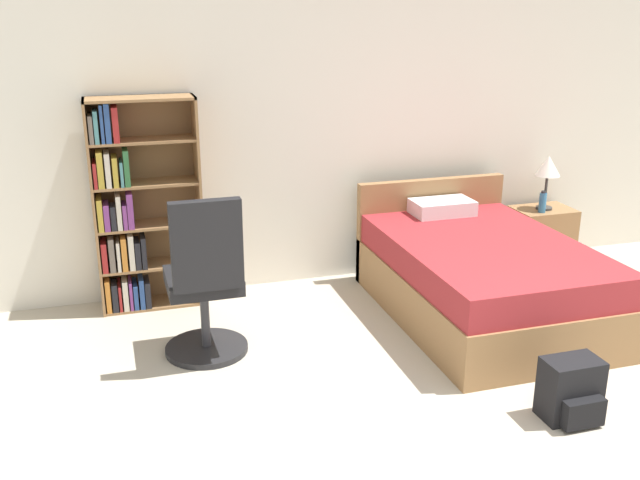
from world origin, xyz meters
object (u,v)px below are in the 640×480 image
at_px(nightstand, 541,236).
at_px(water_bottle, 543,202).
at_px(bookshelf, 134,211).
at_px(table_lamp, 548,168).
at_px(backpack_black, 571,391).
at_px(bed, 479,276).
at_px(office_chair, 205,286).

height_order(nightstand, water_bottle, water_bottle).
relative_size(bookshelf, table_lamp, 3.37).
xyz_separation_m(bookshelf, backpack_black, (2.25, -2.35, -0.60)).
bearing_deg(bookshelf, nightstand, -1.24).
bearing_deg(backpack_black, water_bottle, 61.26).
relative_size(bed, nightstand, 3.76).
xyz_separation_m(bed, table_lamp, (1.07, 0.81, 0.58)).
distance_m(table_lamp, backpack_black, 2.69).
height_order(water_bottle, backpack_black, water_bottle).
bearing_deg(bed, backpack_black, -97.81).
xyz_separation_m(bed, backpack_black, (-0.20, -1.45, -0.14)).
bearing_deg(water_bottle, office_chair, -164.58).
height_order(bookshelf, backpack_black, bookshelf).
bearing_deg(office_chair, water_bottle, 15.42).
bearing_deg(office_chair, bed, 3.20).
relative_size(water_bottle, backpack_black, 0.53).
bearing_deg(office_chair, bookshelf, 110.36).
relative_size(nightstand, water_bottle, 2.72).
relative_size(bookshelf, water_bottle, 8.44).
bearing_deg(backpack_black, office_chair, 144.62).
relative_size(nightstand, table_lamp, 1.09).
bearing_deg(bed, office_chair, -176.80).
relative_size(bed, water_bottle, 10.21).
bearing_deg(nightstand, bookshelf, 178.76).
bearing_deg(bed, water_bottle, 36.25).
xyz_separation_m(nightstand, table_lamp, (-0.01, -0.01, 0.63)).
distance_m(bed, table_lamp, 1.47).
height_order(office_chair, backpack_black, office_chair).
xyz_separation_m(bed, water_bottle, (1.00, 0.73, 0.30)).
xyz_separation_m(bed, nightstand, (1.08, 0.83, -0.05)).
distance_m(bookshelf, nightstand, 3.57).
xyz_separation_m(bed, office_chair, (-2.07, -0.12, 0.21)).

